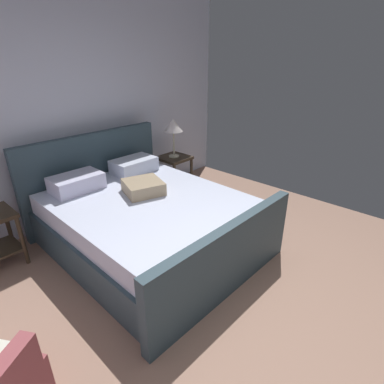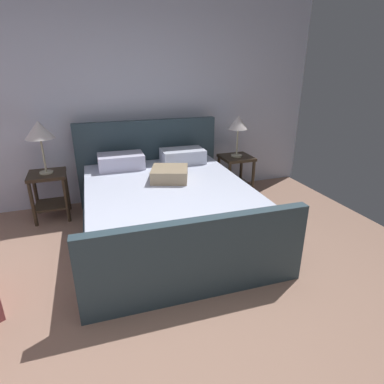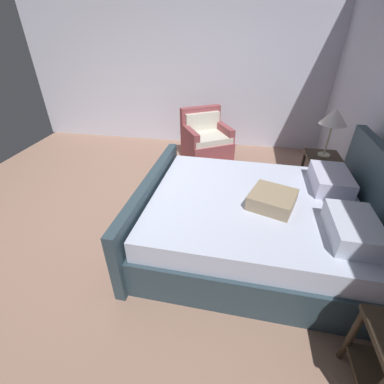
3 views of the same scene
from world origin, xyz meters
name	(u,v)px [view 2 (image 2 of 3)]	position (x,y,z in m)	size (l,w,h in m)	color
ground_plane	(198,338)	(0.00, 0.00, -0.01)	(5.47, 5.65, 0.02)	#9C7562
wall_back	(125,96)	(0.00, 2.89, 1.44)	(5.59, 0.12, 2.88)	silver
bed	(166,206)	(0.19, 1.57, 0.34)	(1.98, 2.36, 1.15)	#2E414B
nightstand_right	(236,169)	(1.47, 2.39, 0.40)	(0.44, 0.44, 0.60)	#35291C
table_lamp_right	(238,124)	(1.47, 2.39, 1.07)	(0.28, 0.28, 0.58)	#B7B293
nightstand_left	(49,188)	(-1.09, 2.46, 0.40)	(0.44, 0.44, 0.60)	#35291C
table_lamp_left	(39,131)	(-1.09, 2.46, 1.12)	(0.34, 0.34, 0.64)	#B7B293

